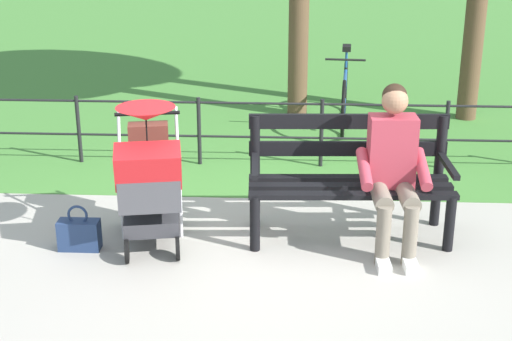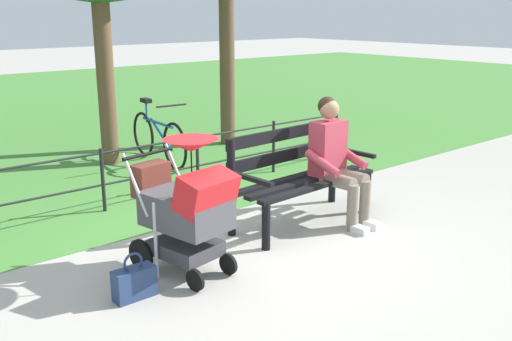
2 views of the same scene
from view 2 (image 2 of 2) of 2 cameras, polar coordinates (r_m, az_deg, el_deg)
name	(u,v)px [view 2 (image 2 of 2)]	position (r m, az deg, el deg)	size (l,w,h in m)	color
ground_plane	(246,243)	(5.45, -1.04, -7.18)	(60.00, 60.00, 0.00)	#ADA89E
park_bench	(298,172)	(5.85, 4.19, -0.15)	(1.62, 0.67, 0.96)	black
person_on_bench	(336,157)	(5.88, 7.92, 1.35)	(0.55, 0.74, 1.28)	slate
stroller	(186,205)	(4.67, -6.90, -3.42)	(0.64, 0.95, 1.15)	black
handbag	(134,282)	(4.51, -11.96, -10.78)	(0.32, 0.14, 0.37)	navy
park_fence	(153,165)	(6.63, -10.19, 0.53)	(6.17, 0.04, 0.70)	black
bicycle	(158,137)	(8.31, -9.68, 3.24)	(0.44, 1.66, 0.89)	black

